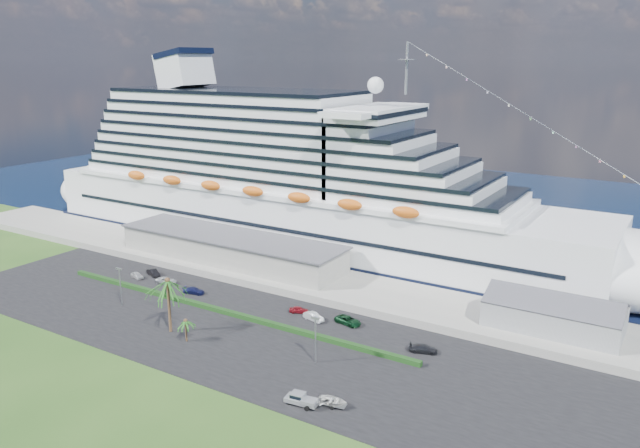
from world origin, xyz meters
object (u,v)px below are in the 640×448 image
Objects in this scene: pickup_truck at (301,399)px; boat_trailer at (333,401)px; parked_car_3 at (194,291)px; cruise_ship at (296,186)px.

boat_trailer is at bearing 25.76° from pickup_truck.
pickup_truck is (45.21, -25.58, 0.30)m from parked_car_3.
cruise_ship is at bearing -11.88° from parked_car_3.
cruise_ship reaches higher than pickup_truck.
cruise_ship is 85.37m from boat_trailer.
cruise_ship is 35.46× the size of boat_trailer.
cruise_ship is 45.89m from parked_car_3.
parked_car_3 is 51.95m from pickup_truck.
cruise_ship is 84.54m from pickup_truck.
pickup_truck is at bearing -133.61° from parked_car_3.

